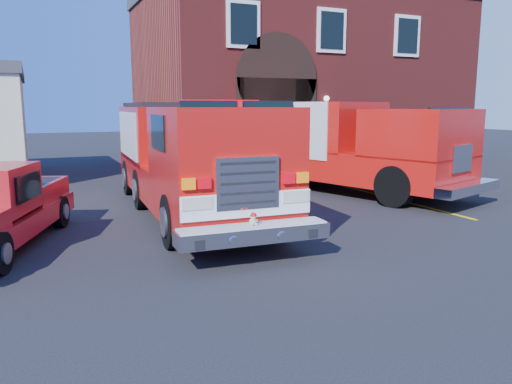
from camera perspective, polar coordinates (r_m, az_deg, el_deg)
name	(u,v)px	position (r m, az deg, el deg)	size (l,w,h in m)	color
ground	(233,244)	(10.65, -2.65, -5.90)	(100.00, 100.00, 0.00)	black
parking_stripe_near	(434,209)	(14.98, 19.67, -1.86)	(0.12, 3.00, 0.01)	yellow
parking_stripe_mid	(369,193)	(17.22, 12.80, -0.08)	(0.12, 3.00, 0.01)	yellow
parking_stripe_far	(322,181)	(19.67, 7.57, 1.29)	(0.12, 3.00, 0.01)	yellow
fire_station	(295,80)	(26.79, 4.43, 12.68)	(15.20, 10.20, 8.45)	maroon
fire_engine	(188,156)	(13.55, -7.76, 4.11)	(3.20, 9.89, 3.01)	black
secondary_truck	(336,142)	(17.58, 9.16, 5.63)	(5.59, 9.73, 3.02)	black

